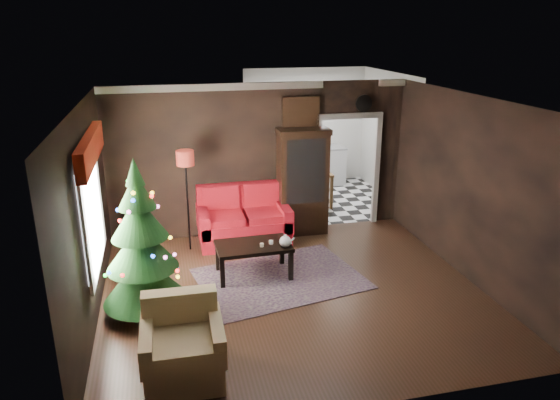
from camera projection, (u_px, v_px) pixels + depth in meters
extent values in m
plane|color=black|center=(294.00, 293.00, 7.65)|extent=(5.50, 5.50, 0.00)
plane|color=white|center=(296.00, 102.00, 6.74)|extent=(5.50, 5.50, 0.00)
plane|color=black|center=(260.00, 160.00, 9.50)|extent=(5.50, 0.00, 5.50)
plane|color=black|center=(362.00, 287.00, 4.89)|extent=(5.50, 0.00, 5.50)
plane|color=black|center=(87.00, 219.00, 6.60)|extent=(0.00, 5.50, 5.50)
plane|color=black|center=(471.00, 190.00, 7.79)|extent=(0.00, 5.50, 5.50)
cube|color=white|center=(91.00, 210.00, 6.78)|extent=(0.05, 1.60, 1.40)
cube|color=maroon|center=(90.00, 149.00, 6.53)|extent=(0.12, 2.10, 0.35)
plane|color=white|center=(322.00, 200.00, 11.70)|extent=(3.00, 3.00, 0.00)
cube|color=white|center=(306.00, 114.00, 12.49)|extent=(0.70, 0.06, 0.70)
cube|color=#3E2739|center=(280.00, 278.00, 8.06)|extent=(2.73, 2.21, 0.01)
cylinder|color=silver|center=(262.00, 245.00, 7.92)|extent=(0.07, 0.07, 0.05)
cylinder|color=white|center=(271.00, 242.00, 8.02)|extent=(0.08, 0.08, 0.06)
imported|color=#8A7658|center=(281.00, 237.00, 8.03)|extent=(0.15, 0.02, 0.20)
cylinder|color=white|center=(363.00, 103.00, 9.56)|extent=(0.32, 0.32, 0.06)
cube|color=#B5764C|center=(301.00, 113.00, 9.35)|extent=(0.62, 0.05, 0.52)
cube|color=silver|center=(308.00, 167.00, 12.66)|extent=(1.80, 0.60, 0.90)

